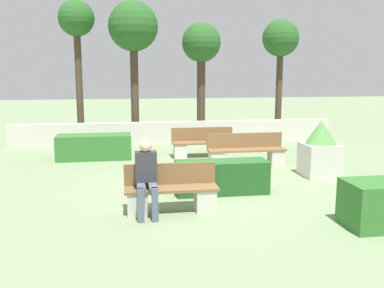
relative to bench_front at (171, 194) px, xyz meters
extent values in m
plane|color=gray|center=(0.98, 1.43, -0.32)|extent=(60.00, 60.00, 0.00)
cube|color=beige|center=(0.98, 7.33, 0.06)|extent=(11.25, 0.30, 0.76)
cube|color=brown|center=(0.00, -0.04, 0.11)|extent=(1.69, 0.44, 0.05)
cube|color=brown|center=(0.00, 0.20, 0.33)|extent=(1.69, 0.04, 0.40)
cube|color=beige|center=(-0.62, -0.04, -0.12)|extent=(0.36, 0.40, 0.41)
cube|color=beige|center=(0.62, -0.04, -0.12)|extent=(0.36, 0.40, 0.41)
cube|color=brown|center=(1.47, 4.76, 0.11)|extent=(1.85, 0.44, 0.05)
cube|color=brown|center=(1.47, 5.01, 0.33)|extent=(1.85, 0.04, 0.40)
cube|color=beige|center=(0.78, 4.76, -0.12)|extent=(0.36, 0.40, 0.41)
cube|color=beige|center=(2.17, 4.76, -0.12)|extent=(0.36, 0.40, 0.41)
cube|color=brown|center=(2.41, 3.44, 0.11)|extent=(2.11, 0.44, 0.05)
cube|color=brown|center=(2.41, 3.68, 0.33)|extent=(2.11, 0.04, 0.40)
cube|color=beige|center=(1.58, 3.44, -0.12)|extent=(0.36, 0.40, 0.41)
cube|color=beige|center=(3.23, 3.44, -0.12)|extent=(0.36, 0.40, 0.41)
cube|color=#515B70|center=(-0.55, -0.25, 0.20)|extent=(0.14, 0.46, 0.13)
cube|color=#515B70|center=(-0.35, -0.25, 0.20)|extent=(0.14, 0.46, 0.13)
cube|color=#515B70|center=(-0.57, -0.48, -0.03)|extent=(0.11, 0.11, 0.59)
cube|color=#515B70|center=(-0.33, -0.48, -0.03)|extent=(0.11, 0.11, 0.59)
cube|color=#333338|center=(-0.45, -0.01, 0.53)|extent=(0.38, 0.22, 0.54)
sphere|color=beige|center=(-0.45, -0.03, 0.91)|extent=(0.22, 0.22, 0.22)
cube|color=#33702D|center=(-1.70, 5.01, 0.03)|extent=(2.11, 0.82, 0.71)
cube|color=#235623|center=(1.17, 1.03, 0.02)|extent=(1.93, 0.63, 0.68)
cube|color=beige|center=(3.85, 2.09, 0.07)|extent=(0.83, 0.83, 0.79)
cone|color=#569347|center=(3.85, 2.09, 0.75)|extent=(0.75, 0.75, 0.57)
cylinder|color=#473828|center=(-2.39, 8.42, 1.67)|extent=(0.25, 0.25, 3.99)
sphere|color=#285B23|center=(-2.39, 8.42, 4.01)|extent=(1.26, 1.26, 1.26)
cylinder|color=#473828|center=(-0.42, 8.23, 1.47)|extent=(0.29, 0.29, 3.59)
sphere|color=#285B23|center=(-0.42, 8.23, 3.75)|extent=(1.76, 1.76, 1.76)
cylinder|color=#473828|center=(2.11, 8.78, 1.26)|extent=(0.32, 0.32, 3.17)
sphere|color=#285B23|center=(2.11, 8.78, 3.25)|extent=(1.47, 1.47, 1.47)
cylinder|color=#473828|center=(5.13, 8.50, 1.36)|extent=(0.25, 0.25, 3.36)
sphere|color=#285B23|center=(5.13, 8.50, 3.42)|extent=(1.39, 1.39, 1.39)
camera|label=1|loc=(-0.79, -7.45, 2.22)|focal=40.00mm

